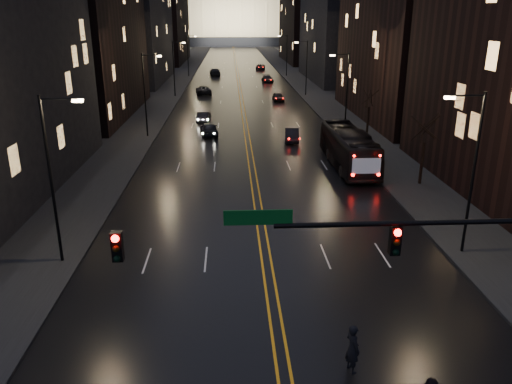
{
  "coord_description": "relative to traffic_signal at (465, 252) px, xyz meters",
  "views": [
    {
      "loc": [
        -1.82,
        -14.63,
        12.48
      ],
      "look_at": [
        -0.53,
        10.29,
        3.76
      ],
      "focal_mm": 35.0,
      "sensor_mm": 36.0,
      "label": 1
    }
  ],
  "objects": [
    {
      "name": "ground",
      "position": [
        -5.91,
        0.0,
        -5.1
      ],
      "size": [
        900.0,
        900.0,
        0.0
      ],
      "primitive_type": "plane",
      "color": "black",
      "rests_on": "ground"
    },
    {
      "name": "road",
      "position": [
        -5.91,
        130.0,
        -5.09
      ],
      "size": [
        20.0,
        320.0,
        0.02
      ],
      "primitive_type": "cube",
      "color": "black",
      "rests_on": "ground"
    },
    {
      "name": "sidewalk_left",
      "position": [
        -19.91,
        130.0,
        -5.02
      ],
      "size": [
        8.0,
        320.0,
        0.16
      ],
      "primitive_type": "cube",
      "color": "black",
      "rests_on": "ground"
    },
    {
      "name": "sidewalk_right",
      "position": [
        8.09,
        130.0,
        -5.02
      ],
      "size": [
        8.0,
        320.0,
        0.16
      ],
      "primitive_type": "cube",
      "color": "black",
      "rests_on": "ground"
    },
    {
      "name": "center_line",
      "position": [
        -5.91,
        130.0,
        -5.08
      ],
      "size": [
        0.62,
        320.0,
        0.01
      ],
      "primitive_type": "cube",
      "color": "orange",
      "rests_on": "road"
    },
    {
      "name": "building_left_mid",
      "position": [
        -26.91,
        54.0,
        8.9
      ],
      "size": [
        12.0,
        30.0,
        28.0
      ],
      "primitive_type": "cube",
      "color": "black",
      "rests_on": "ground"
    },
    {
      "name": "building_left_far",
      "position": [
        -26.91,
        92.0,
        4.9
      ],
      "size": [
        12.0,
        34.0,
        20.0
      ],
      "primitive_type": "cube",
      "color": "black",
      "rests_on": "ground"
    },
    {
      "name": "building_left_dist",
      "position": [
        -26.91,
        140.0,
        6.9
      ],
      "size": [
        12.0,
        40.0,
        24.0
      ],
      "primitive_type": "cube",
      "color": "black",
      "rests_on": "ground"
    },
    {
      "name": "building_right_mid",
      "position": [
        15.09,
        92.0,
        7.9
      ],
      "size": [
        12.0,
        34.0,
        26.0
      ],
      "primitive_type": "cube",
      "color": "black",
      "rests_on": "ground"
    },
    {
      "name": "building_right_dist",
      "position": [
        15.09,
        140.0,
        5.9
      ],
      "size": [
        12.0,
        40.0,
        22.0
      ],
      "primitive_type": "cube",
      "color": "black",
      "rests_on": "ground"
    },
    {
      "name": "capitol",
      "position": [
        -5.91,
        250.0,
        12.05
      ],
      "size": [
        90.0,
        50.0,
        58.5
      ],
      "color": "black",
      "rests_on": "ground"
    },
    {
      "name": "traffic_signal",
      "position": [
        0.0,
        0.0,
        0.0
      ],
      "size": [
        17.29,
        0.45,
        7.0
      ],
      "color": "black",
      "rests_on": "ground"
    },
    {
      "name": "streetlamp_right_near",
      "position": [
        4.91,
        10.0,
        -0.02
      ],
      "size": [
        2.13,
        0.25,
        9.0
      ],
      "color": "black",
      "rests_on": "ground"
    },
    {
      "name": "streetlamp_left_near",
      "position": [
        -16.72,
        10.0,
        -0.02
      ],
      "size": [
        2.13,
        0.25,
        9.0
      ],
      "color": "black",
      "rests_on": "ground"
    },
    {
      "name": "streetlamp_right_mid",
      "position": [
        4.91,
        40.0,
        -0.02
      ],
      "size": [
        2.13,
        0.25,
        9.0
      ],
      "color": "black",
      "rests_on": "ground"
    },
    {
      "name": "streetlamp_left_mid",
      "position": [
        -16.72,
        40.0,
        -0.02
      ],
      "size": [
        2.13,
        0.25,
        9.0
      ],
      "color": "black",
      "rests_on": "ground"
    },
    {
      "name": "streetlamp_right_far",
      "position": [
        4.91,
        70.0,
        -0.02
      ],
      "size": [
        2.13,
        0.25,
        9.0
      ],
      "color": "black",
      "rests_on": "ground"
    },
    {
      "name": "streetlamp_left_far",
      "position": [
        -16.72,
        70.0,
        -0.02
      ],
      "size": [
        2.13,
        0.25,
        9.0
      ],
      "color": "black",
      "rests_on": "ground"
    },
    {
      "name": "streetlamp_right_dist",
      "position": [
        4.91,
        100.0,
        -0.02
      ],
      "size": [
        2.13,
        0.25,
        9.0
      ],
      "color": "black",
      "rests_on": "ground"
    },
    {
      "name": "streetlamp_left_dist",
      "position": [
        -16.72,
        100.0,
        -0.02
      ],
      "size": [
        2.13,
        0.25,
        9.0
      ],
      "color": "black",
      "rests_on": "ground"
    },
    {
      "name": "tree_right_mid",
      "position": [
        7.09,
        22.0,
        -0.58
      ],
      "size": [
        2.4,
        2.4,
        6.65
      ],
      "color": "black",
      "rests_on": "ground"
    },
    {
      "name": "tree_right_far",
      "position": [
        7.09,
        38.0,
        -0.58
      ],
      "size": [
        2.4,
        2.4,
        6.65
      ],
      "color": "black",
      "rests_on": "ground"
    },
    {
      "name": "bus",
      "position": [
        2.59,
        27.49,
        -3.44
      ],
      "size": [
        2.92,
        11.99,
        3.33
      ],
      "primitive_type": "imported",
      "rotation": [
        0.0,
        0.0,
        0.01
      ],
      "color": "black",
      "rests_on": "ground"
    },
    {
      "name": "oncoming_car_a",
      "position": [
        -10.12,
        40.52,
        -4.34
      ],
      "size": [
        2.31,
        4.68,
        1.53
      ],
      "primitive_type": "imported",
      "rotation": [
        0.0,
        0.0,
        3.26
      ],
      "color": "black",
      "rests_on": "ground"
    },
    {
      "name": "oncoming_car_b",
      "position": [
        -11.11,
        48.36,
        -4.43
      ],
      "size": [
        1.76,
        4.19,
        1.35
      ],
      "primitive_type": "imported",
      "rotation": [
        0.0,
        0.0,
        3.06
      ],
      "color": "black",
      "rests_on": "ground"
    },
    {
      "name": "oncoming_car_c",
      "position": [
        -12.28,
        72.76,
        -4.36
      ],
      "size": [
        3.04,
        5.57,
        1.48
      ],
      "primitive_type": "imported",
      "rotation": [
        0.0,
        0.0,
        3.26
      ],
      "color": "black",
      "rests_on": "ground"
    },
    {
      "name": "oncoming_car_d",
      "position": [
        -11.08,
        102.72,
        -4.3
      ],
      "size": [
        2.78,
        5.72,
        1.6
      ],
      "primitive_type": "imported",
      "rotation": [
        0.0,
        0.0,
        3.24
      ],
      "color": "black",
      "rests_on": "ground"
    },
    {
      "name": "receding_car_a",
      "position": [
        -1.19,
        37.4,
        -4.41
      ],
      "size": [
        1.87,
        4.31,
        1.38
      ],
      "primitive_type": "imported",
      "rotation": [
        0.0,
        0.0,
        -0.1
      ],
      "color": "black",
      "rests_on": "ground"
    },
    {
      "name": "receding_car_b",
      "position": [
        -0.11,
        64.47,
        -4.41
      ],
      "size": [
        1.71,
        4.09,
        1.38
      ],
      "primitive_type": "imported",
      "rotation": [
        0.0,
        0.0,
        0.02
      ],
      "color": "black",
      "rests_on": "ground"
    },
    {
      "name": "receding_car_c",
      "position": [
        -0.03,
        89.03,
        -4.41
      ],
      "size": [
        2.36,
        4.93,
        1.39
      ],
      "primitive_type": "imported",
      "rotation": [
        0.0,
        0.0,
        0.09
      ],
      "color": "black",
      "rests_on": "ground"
    },
    {
      "name": "receding_car_d",
      "position": [
        0.15,
        115.77,
        -4.41
      ],
      "size": [
        2.76,
        5.15,
        1.38
      ],
      "primitive_type": "imported",
      "rotation": [
        0.0,
        0.0,
        -0.1
      ],
      "color": "black",
      "rests_on": "ground"
    },
    {
      "name": "pedestrian_a",
      "position": [
        -3.38,
        0.58,
        -4.12
      ],
      "size": [
        0.7,
        0.84,
        1.97
      ],
      "primitive_type": "imported",
      "rotation": [
        0.0,
        0.0,
        1.93
      ],
      "color": "black",
      "rests_on": "ground"
    }
  ]
}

